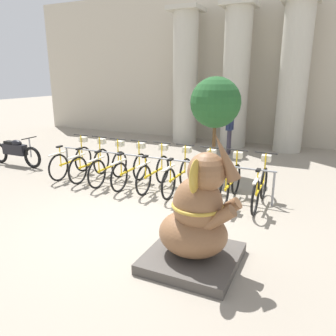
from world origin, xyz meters
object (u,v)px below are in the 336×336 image
object	(u,v)px
bicycle_0	(72,161)
bicycle_7	(231,182)
bicycle_5	(178,175)
bicycle_6	(204,179)
bicycle_2	(109,166)
potted_tree	(215,106)
bicycle_4	(154,172)
motorcycle	(15,151)
person_pedestrian	(230,124)
bicycle_3	(131,169)
bicycle_1	(91,163)
elephant_statue	(197,221)
bicycle_8	(260,187)

from	to	relation	value
bicycle_0	bicycle_7	xyz separation A→B (m)	(4.44, -0.01, 0.00)
bicycle_5	bicycle_6	size ratio (longest dim) A/B	1.00
bicycle_2	potted_tree	bearing A→B (deg)	40.30
bicycle_2	bicycle_5	distance (m)	1.90
bicycle_4	potted_tree	size ratio (longest dim) A/B	0.64
motorcycle	person_pedestrian	bearing A→B (deg)	37.55
bicycle_3	potted_tree	distance (m)	2.83
bicycle_1	potted_tree	bearing A→B (deg)	32.46
motorcycle	bicycle_1	bearing A→B (deg)	-1.57
elephant_statue	bicycle_5	bearing A→B (deg)	118.35
bicycle_8	bicycle_0	bearing A→B (deg)	179.64
bicycle_1	elephant_statue	distance (m)	4.83
person_pedestrian	bicycle_2	bearing A→B (deg)	-114.19
elephant_statue	motorcycle	distance (m)	7.45
bicycle_8	elephant_statue	xyz separation A→B (m)	(-0.45, -2.67, 0.25)
bicycle_0	bicycle_5	world-z (taller)	same
bicycle_3	bicycle_8	world-z (taller)	same
bicycle_4	bicycle_6	bearing A→B (deg)	-0.52
bicycle_4	bicycle_2	bearing A→B (deg)	-177.24
bicycle_6	person_pedestrian	size ratio (longest dim) A/B	0.98
bicycle_1	bicycle_7	xyz separation A→B (m)	(3.81, -0.01, 0.00)
bicycle_5	elephant_statue	size ratio (longest dim) A/B	0.86
bicycle_3	bicycle_4	size ratio (longest dim) A/B	1.00
person_pedestrian	potted_tree	bearing A→B (deg)	-84.86
bicycle_1	motorcycle	size ratio (longest dim) A/B	0.83
bicycle_3	elephant_statue	size ratio (longest dim) A/B	0.86
bicycle_6	bicycle_0	bearing A→B (deg)	179.88
person_pedestrian	potted_tree	distance (m)	2.67
bicycle_3	bicycle_8	distance (m)	3.17
bicycle_3	motorcycle	distance (m)	4.19
bicycle_0	elephant_statue	bearing A→B (deg)	-30.24
bicycle_8	potted_tree	bearing A→B (deg)	131.25
bicycle_4	person_pedestrian	distance (m)	4.42
bicycle_2	bicycle_7	distance (m)	3.17
elephant_statue	potted_tree	bearing A→B (deg)	104.50
person_pedestrian	bicycle_1	bearing A→B (deg)	-121.07
bicycle_1	bicycle_4	bearing A→B (deg)	-0.02
bicycle_4	bicycle_8	xyz separation A→B (m)	(2.54, -0.04, 0.00)
bicycle_4	person_pedestrian	xyz separation A→B (m)	(0.70, 4.32, 0.63)
bicycle_4	potted_tree	bearing A→B (deg)	62.77
potted_tree	motorcycle	bearing A→B (deg)	-163.33
motorcycle	person_pedestrian	distance (m)	6.99
bicycle_0	bicycle_6	distance (m)	3.81
bicycle_0	motorcycle	distance (m)	2.28
bicycle_4	elephant_statue	bearing A→B (deg)	-52.26
bicycle_7	person_pedestrian	bearing A→B (deg)	105.51
bicycle_4	bicycle_3	bearing A→B (deg)	-176.17
bicycle_2	bicycle_3	world-z (taller)	same
bicycle_0	elephant_statue	distance (m)	5.37
bicycle_2	bicycle_7	world-z (taller)	same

